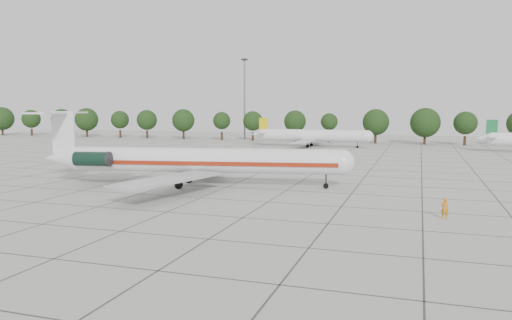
# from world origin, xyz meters

# --- Properties ---
(ground) EXTENTS (260.00, 260.00, 0.00)m
(ground) POSITION_xyz_m (0.00, 0.00, 0.00)
(ground) COLOR #A6A69F
(ground) RESTS_ON ground
(apron_joints) EXTENTS (170.00, 170.00, 0.02)m
(apron_joints) POSITION_xyz_m (0.00, 15.00, 0.01)
(apron_joints) COLOR #383838
(apron_joints) RESTS_ON ground
(main_airliner) EXTENTS (41.12, 32.04, 9.73)m
(main_airliner) POSITION_xyz_m (-5.15, -0.39, 3.44)
(main_airliner) COLOR silver
(main_airliner) RESTS_ON ground
(ground_crew) EXTENTS (0.73, 0.50, 1.94)m
(ground_crew) POSITION_xyz_m (25.92, -10.52, 0.97)
(ground_crew) COLOR orange
(ground_crew) RESTS_ON ground
(bg_airliner_c) EXTENTS (28.24, 27.20, 7.40)m
(bg_airliner_c) POSITION_xyz_m (-2.60, 67.05, 2.91)
(bg_airliner_c) COLOR silver
(bg_airliner_c) RESTS_ON ground
(tree_line) EXTENTS (249.86, 8.44, 10.22)m
(tree_line) POSITION_xyz_m (-11.68, 85.00, 5.98)
(tree_line) COLOR #332114
(tree_line) RESTS_ON ground
(floodlight_mast) EXTENTS (1.60, 1.60, 25.45)m
(floodlight_mast) POSITION_xyz_m (-30.00, 92.00, 14.28)
(floodlight_mast) COLOR slate
(floodlight_mast) RESTS_ON ground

